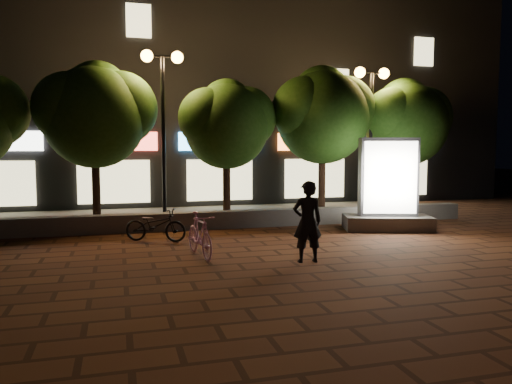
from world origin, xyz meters
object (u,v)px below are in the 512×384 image
object	(u,v)px
tree_far_right	(407,119)
street_lamp_right	(371,102)
scooter_parked	(156,225)
tree_right	(323,112)
rider	(307,222)
tree_left	(96,111)
scooter_pink	(200,235)
street_lamp_left	(163,92)
tree_mid	(227,121)
ad_kiosk	(388,193)

from	to	relation	value
tree_far_right	street_lamp_right	size ratio (longest dim) A/B	0.96
tree_far_right	scooter_parked	bearing A→B (deg)	-161.10
tree_right	scooter_parked	xyz separation A→B (m)	(-5.84, -3.09, -3.15)
tree_far_right	rider	world-z (taller)	tree_far_right
tree_left	scooter_pink	bearing A→B (deg)	-66.53
street_lamp_left	scooter_parked	xyz separation A→B (m)	(-0.48, -2.83, -3.61)
tree_right	tree_mid	bearing A→B (deg)	-180.00
tree_far_right	ad_kiosk	xyz separation A→B (m)	(-2.47, -3.01, -2.31)
tree_far_right	scooter_parked	xyz separation A→B (m)	(-9.04, -3.09, -2.95)
tree_right	street_lamp_left	distance (m)	5.38
tree_right	rider	distance (m)	7.46
tree_left	tree_far_right	bearing A→B (deg)	-0.00
tree_right	scooter_parked	bearing A→B (deg)	-152.09
tree_mid	scooter_parked	distance (m)	4.88
tree_mid	scooter_parked	size ratio (longest dim) A/B	2.85
tree_mid	street_lamp_left	world-z (taller)	street_lamp_left
tree_left	rider	xyz separation A→B (m)	(4.29, -6.26, -2.61)
tree_left	tree_far_right	size ratio (longest dim) A/B	1.03
tree_far_right	rider	xyz separation A→B (m)	(-6.21, -6.26, -2.53)
tree_left	street_lamp_right	size ratio (longest dim) A/B	0.98
tree_left	tree_mid	world-z (taller)	tree_left
street_lamp_left	tree_right	bearing A→B (deg)	2.81
street_lamp_left	street_lamp_right	bearing A→B (deg)	0.00
street_lamp_left	rider	size ratio (longest dim) A/B	3.09
tree_mid	street_lamp_left	bearing A→B (deg)	-172.69
tree_mid	tree_far_right	world-z (taller)	tree_far_right
tree_mid	rider	size ratio (longest dim) A/B	2.68
scooter_parked	rider	bearing A→B (deg)	-112.59
scooter_pink	scooter_parked	xyz separation A→B (m)	(-0.78, 2.07, -0.07)
tree_far_right	street_lamp_left	xyz separation A→B (m)	(-8.55, -0.26, 0.66)
tree_right	scooter_pink	xyz separation A→B (m)	(-5.06, -5.17, -3.08)
tree_far_right	ad_kiosk	world-z (taller)	tree_far_right
tree_mid	tree_far_right	size ratio (longest dim) A/B	0.95
scooter_pink	rider	size ratio (longest dim) A/B	0.95
rider	street_lamp_left	bearing A→B (deg)	-64.37
tree_right	street_lamp_right	distance (m)	1.70
street_lamp_right	rider	xyz separation A→B (m)	(-4.66, -5.99, -3.06)
ad_kiosk	scooter_pink	xyz separation A→B (m)	(-5.79, -2.16, -0.58)
tree_left	tree_mid	size ratio (longest dim) A/B	1.09
tree_mid	tree_right	bearing A→B (deg)	0.00
tree_far_right	scooter_parked	world-z (taller)	tree_far_right
tree_right	scooter_parked	world-z (taller)	tree_right
tree_mid	rider	distance (m)	6.70
tree_left	rider	bearing A→B (deg)	-55.57
tree_left	street_lamp_left	world-z (taller)	street_lamp_left
tree_left	rider	distance (m)	8.02
scooter_parked	scooter_pink	bearing A→B (deg)	-133.72
tree_left	tree_far_right	world-z (taller)	tree_left
tree_far_right	street_lamp_right	bearing A→B (deg)	-170.39
scooter_pink	rider	distance (m)	2.34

